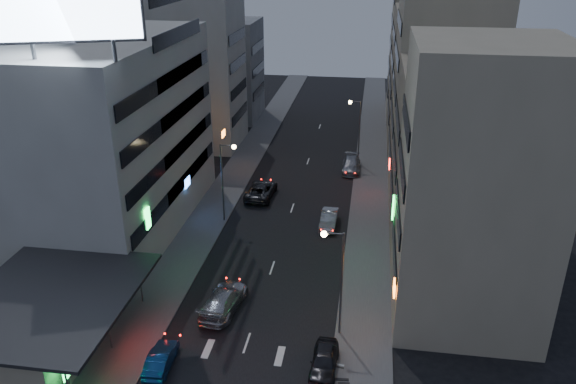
% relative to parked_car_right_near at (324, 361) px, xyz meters
% --- Properties ---
extents(ground, '(180.00, 180.00, 0.00)m').
position_rel_parked_car_right_near_xyz_m(ground, '(-5.56, -2.17, -0.72)').
color(ground, black).
rests_on(ground, ground).
extents(sidewalk_left, '(4.00, 120.00, 0.12)m').
position_rel_parked_car_right_near_xyz_m(sidewalk_left, '(-13.56, 27.83, -0.66)').
color(sidewalk_left, '#4C4C4F').
rests_on(sidewalk_left, ground).
extents(sidewalk_right, '(4.00, 120.00, 0.12)m').
position_rel_parked_car_right_near_xyz_m(sidewalk_right, '(2.44, 27.83, -0.66)').
color(sidewalk_right, '#4C4C4F').
rests_on(sidewalk_right, ground).
extents(food_court, '(11.00, 13.00, 3.88)m').
position_rel_parked_car_right_near_xyz_m(food_court, '(-19.46, -0.17, 1.27)').
color(food_court, tan).
rests_on(food_court, ground).
extents(white_building, '(14.00, 24.00, 18.00)m').
position_rel_parked_car_right_near_xyz_m(white_building, '(-22.56, 17.83, 8.28)').
color(white_building, '#B7B7B2').
rests_on(white_building, ground).
extents(grey_tower, '(10.00, 14.00, 34.00)m').
position_rel_parked_car_right_near_xyz_m(grey_tower, '(-31.56, 20.83, 16.28)').
color(grey_tower, gray).
rests_on(grey_tower, ground).
extents(shophouse_near, '(10.00, 11.00, 20.00)m').
position_rel_parked_car_right_near_xyz_m(shophouse_near, '(9.44, 8.33, 9.28)').
color(shophouse_near, tan).
rests_on(shophouse_near, ground).
extents(shophouse_mid, '(11.00, 12.00, 16.00)m').
position_rel_parked_car_right_near_xyz_m(shophouse_mid, '(9.94, 19.83, 7.28)').
color(shophouse_mid, gray).
rests_on(shophouse_mid, ground).
extents(shophouse_far, '(10.00, 14.00, 22.00)m').
position_rel_parked_car_right_near_xyz_m(shophouse_far, '(9.44, 32.83, 10.28)').
color(shophouse_far, tan).
rests_on(shophouse_far, ground).
extents(far_left_a, '(11.00, 10.00, 20.00)m').
position_rel_parked_car_right_near_xyz_m(far_left_a, '(-21.06, 42.83, 9.28)').
color(far_left_a, '#B7B7B2').
rests_on(far_left_a, ground).
extents(far_left_b, '(12.00, 10.00, 15.00)m').
position_rel_parked_car_right_near_xyz_m(far_left_b, '(-21.56, 55.83, 6.78)').
color(far_left_b, gray).
rests_on(far_left_b, ground).
extents(far_right_a, '(11.00, 12.00, 18.00)m').
position_rel_parked_car_right_near_xyz_m(far_right_a, '(9.94, 47.83, 8.28)').
color(far_right_a, gray).
rests_on(far_right_a, ground).
extents(far_right_b, '(12.00, 12.00, 24.00)m').
position_rel_parked_car_right_near_xyz_m(far_right_b, '(10.44, 61.83, 11.28)').
color(far_right_b, tan).
rests_on(far_right_b, ground).
extents(billboard, '(9.52, 3.75, 6.20)m').
position_rel_parked_car_right_near_xyz_m(billboard, '(-18.55, 7.80, 20.94)').
color(billboard, '#595B60').
rests_on(billboard, white_building).
extents(street_lamp_right_near, '(1.60, 0.44, 8.02)m').
position_rel_parked_car_right_near_xyz_m(street_lamp_right_near, '(0.34, 3.83, 4.65)').
color(street_lamp_right_near, '#595B60').
rests_on(street_lamp_right_near, sidewalk_right).
extents(street_lamp_left, '(1.60, 0.44, 8.02)m').
position_rel_parked_car_right_near_xyz_m(street_lamp_left, '(-11.47, 19.83, 4.65)').
color(street_lamp_left, '#595B60').
rests_on(street_lamp_left, sidewalk_left).
extents(street_lamp_right_far, '(1.60, 0.44, 8.02)m').
position_rel_parked_car_right_near_xyz_m(street_lamp_right_far, '(0.34, 37.83, 4.65)').
color(street_lamp_right_far, '#595B60').
rests_on(street_lamp_right_far, sidewalk_right).
extents(parked_car_right_near, '(1.81, 4.26, 1.44)m').
position_rel_parked_car_right_near_xyz_m(parked_car_right_near, '(0.00, 0.00, 0.00)').
color(parked_car_right_near, black).
rests_on(parked_car_right_near, ground).
extents(parked_car_right_mid, '(1.66, 4.46, 1.46)m').
position_rel_parked_car_right_near_xyz_m(parked_car_right_mid, '(-1.42, 20.36, 0.01)').
color(parked_car_right_mid, '#A3A6AB').
rests_on(parked_car_right_mid, ground).
extents(parked_car_left, '(2.99, 6.04, 1.65)m').
position_rel_parked_car_right_near_xyz_m(parked_car_left, '(-9.35, 26.20, 0.11)').
color(parked_car_left, '#292A2E').
rests_on(parked_car_left, ground).
extents(parked_car_right_far, '(2.30, 5.40, 1.55)m').
position_rel_parked_car_right_near_xyz_m(parked_car_right_far, '(0.04, 35.34, 0.06)').
color(parked_car_right_far, gray).
rests_on(parked_car_right_far, ground).
extents(road_car_blue, '(1.59, 4.02, 1.30)m').
position_rel_parked_car_right_near_xyz_m(road_car_blue, '(-10.56, -1.37, -0.07)').
color(road_car_blue, navy).
rests_on(road_car_blue, ground).
extents(road_car_silver, '(3.07, 6.09, 1.70)m').
position_rel_parked_car_right_near_xyz_m(road_car_silver, '(-8.13, 5.43, 0.13)').
color(road_car_silver, '#A5A7AD').
rests_on(road_car_silver, ground).
extents(scooter_blue, '(0.79, 2.10, 1.26)m').
position_rel_parked_car_right_near_xyz_m(scooter_blue, '(2.53, -1.58, 0.03)').
color(scooter_blue, navy).
rests_on(scooter_blue, sidewalk_right).
extents(scooter_black_b, '(0.81, 2.09, 1.26)m').
position_rel_parked_car_right_near_xyz_m(scooter_black_b, '(1.67, -0.75, 0.03)').
color(scooter_black_b, black).
rests_on(scooter_black_b, sidewalk_right).
extents(scooter_silver_b, '(0.76, 1.65, 0.97)m').
position_rel_parked_car_right_near_xyz_m(scooter_silver_b, '(1.32, 0.50, -0.11)').
color(scooter_silver_b, silver).
rests_on(scooter_silver_b, sidewalk_right).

